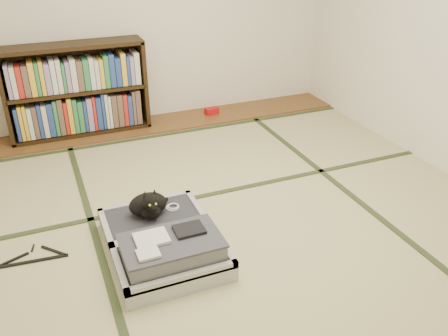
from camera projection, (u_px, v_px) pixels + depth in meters
name	position (u px, v px, depth m)	size (l,w,h in m)	color
floor	(236.00, 219.00, 3.52)	(4.50, 4.50, 0.00)	#C9B386
wood_strip	(162.00, 123.00, 5.16)	(4.00, 0.50, 0.02)	brown
red_item	(212.00, 111.00, 5.36)	(0.15, 0.09, 0.07)	#B30E12
room_shell	(239.00, 16.00, 2.84)	(4.50, 4.50, 4.50)	white
tatami_borders	(212.00, 188.00, 3.93)	(4.00, 4.50, 0.01)	#2D381E
bookcase	(77.00, 92.00, 4.73)	(1.38, 0.31, 0.92)	black
suitcase	(164.00, 243.00, 3.10)	(0.69, 0.93, 0.27)	#B6B7BB
cat	(149.00, 205.00, 3.28)	(0.31, 0.31, 0.25)	black
cable_coil	(173.00, 207.00, 3.41)	(0.10, 0.10, 0.02)	white
hanger	(34.00, 258.00, 3.11)	(0.44, 0.22, 0.01)	black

